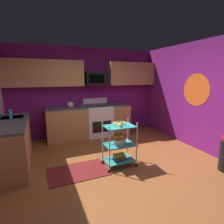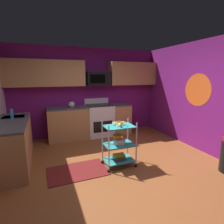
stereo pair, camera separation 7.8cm
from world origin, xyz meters
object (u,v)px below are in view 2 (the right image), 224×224
(microwave, at_px, (98,79))
(mixing_bowl_large, at_px, (119,141))
(fruit_bowl, at_px, (119,124))
(dish_soap_bottle, at_px, (12,114))
(rolling_cart, at_px, (119,144))
(mixing_bowl_small, at_px, (117,136))
(oven_range, at_px, (99,120))
(book_stack, at_px, (119,157))
(kettle, at_px, (72,104))

(microwave, bearing_deg, mixing_bowl_large, -95.74)
(fruit_bowl, xyz_separation_m, dish_soap_bottle, (-1.96, 1.03, 0.14))
(rolling_cart, height_order, dish_soap_bottle, dish_soap_bottle)
(microwave, height_order, dish_soap_bottle, microwave)
(rolling_cart, relative_size, mixing_bowl_large, 3.63)
(rolling_cart, xyz_separation_m, mixing_bowl_small, (-0.03, 0.01, 0.16))
(oven_range, relative_size, dish_soap_bottle, 5.50)
(mixing_bowl_large, relative_size, dish_soap_bottle, 1.26)
(mixing_bowl_large, bearing_deg, oven_range, 83.94)
(microwave, height_order, mixing_bowl_small, microwave)
(rolling_cart, height_order, mixing_bowl_large, rolling_cart)
(fruit_bowl, relative_size, mixing_bowl_large, 1.08)
(dish_soap_bottle, bearing_deg, book_stack, -27.65)
(book_stack, bearing_deg, fruit_bowl, 0.00)
(book_stack, bearing_deg, dish_soap_bottle, 152.35)
(oven_range, height_order, mixing_bowl_large, oven_range)
(fruit_bowl, relative_size, book_stack, 1.00)
(rolling_cart, distance_m, fruit_bowl, 0.42)
(oven_range, xyz_separation_m, mixing_bowl_large, (-0.21, -1.97, 0.04))
(microwave, distance_m, fruit_bowl, 2.24)
(book_stack, bearing_deg, mixing_bowl_large, 0.00)
(microwave, height_order, fruit_bowl, microwave)
(microwave, distance_m, rolling_cart, 2.43)
(mixing_bowl_small, bearing_deg, mixing_bowl_large, -10.98)
(mixing_bowl_large, height_order, mixing_bowl_small, mixing_bowl_small)
(microwave, xyz_separation_m, rolling_cart, (-0.21, -2.07, -1.25))
(microwave, relative_size, book_stack, 2.57)
(rolling_cart, height_order, mixing_bowl_small, rolling_cart)
(rolling_cart, relative_size, mixing_bowl_small, 5.03)
(rolling_cart, bearing_deg, kettle, 106.97)
(book_stack, xyz_separation_m, kettle, (-0.60, 1.97, 0.82))
(oven_range, xyz_separation_m, mixing_bowl_small, (-0.25, -1.96, 0.14))
(book_stack, height_order, dish_soap_bottle, dish_soap_bottle)
(microwave, bearing_deg, kettle, -172.41)
(oven_range, xyz_separation_m, rolling_cart, (-0.21, -1.97, -0.02))
(oven_range, bearing_deg, book_stack, -96.21)
(mixing_bowl_large, xyz_separation_m, mixing_bowl_small, (-0.04, 0.01, 0.10))
(oven_range, relative_size, microwave, 1.57)
(microwave, bearing_deg, rolling_cart, -95.88)
(mixing_bowl_large, bearing_deg, book_stack, 180.00)
(fruit_bowl, bearing_deg, microwave, 84.12)
(microwave, distance_m, mixing_bowl_large, 2.40)
(kettle, bearing_deg, rolling_cart, -73.03)
(rolling_cart, bearing_deg, book_stack, 0.00)
(oven_range, bearing_deg, mixing_bowl_large, -96.06)
(mixing_bowl_large, height_order, book_stack, mixing_bowl_large)
(mixing_bowl_large, bearing_deg, kettle, 107.11)
(oven_range, distance_m, fruit_bowl, 2.02)
(mixing_bowl_small, xyz_separation_m, dish_soap_bottle, (-1.93, 1.02, 0.40))
(rolling_cart, height_order, kettle, kettle)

